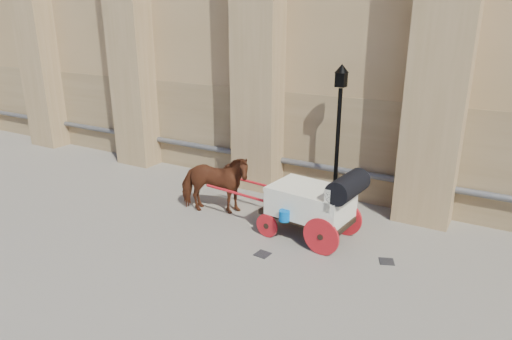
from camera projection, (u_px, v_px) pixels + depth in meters
The scene contains 6 objects.
ground at pixel (220, 240), 11.05m from camera, with size 90.00×90.00×0.00m, color slate.
horse at pixel (214, 184), 12.30m from camera, with size 0.90×1.98×1.68m, color brown.
carriage at pixel (315, 201), 10.81m from camera, with size 4.21×1.56×1.80m.
street_lamp at pixel (338, 134), 12.28m from camera, with size 0.37×0.37×3.97m.
drain_grate_near at pixel (262, 254), 10.37m from camera, with size 0.32×0.32×0.01m, color black.
drain_grate_far at pixel (387, 261), 10.06m from camera, with size 0.32×0.32×0.01m, color black.
Camera 1 is at (5.70, -8.15, 5.18)m, focal length 32.00 mm.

